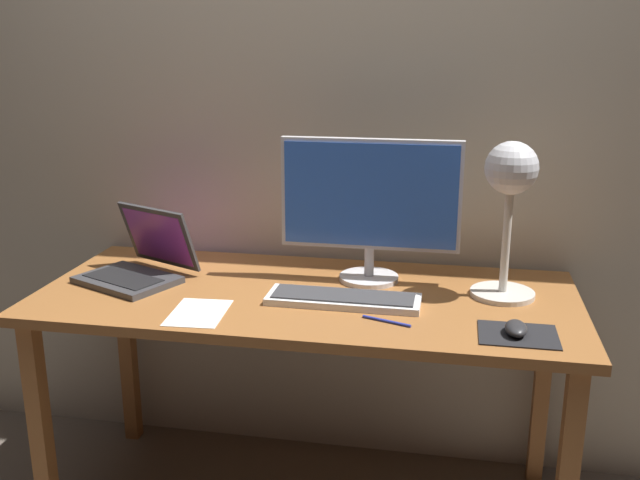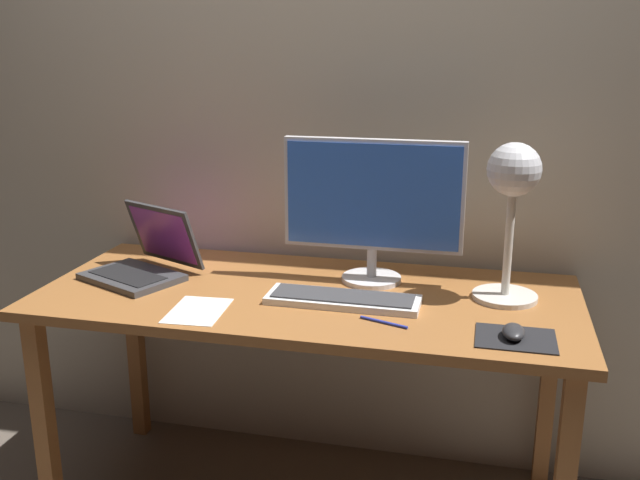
{
  "view_description": "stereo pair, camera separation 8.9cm",
  "coord_description": "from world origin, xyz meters",
  "px_view_note": "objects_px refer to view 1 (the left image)",
  "views": [
    {
      "loc": [
        0.42,
        -1.96,
        1.48
      ],
      "look_at": [
        0.05,
        -0.05,
        0.92
      ],
      "focal_mm": 40.09,
      "sensor_mm": 36.0,
      "label": 1
    },
    {
      "loc": [
        0.5,
        -1.95,
        1.48
      ],
      "look_at": [
        0.05,
        -0.05,
        0.92
      ],
      "focal_mm": 40.09,
      "sensor_mm": 36.0,
      "label": 2
    }
  ],
  "objects_px": {
    "monitor": "(370,202)",
    "keyboard_main": "(343,299)",
    "laptop": "(142,259)",
    "pen": "(386,321)",
    "desk_lamp": "(510,188)",
    "mouse": "(516,328)"
  },
  "relations": [
    {
      "from": "pen",
      "to": "keyboard_main",
      "type": "bearing_deg",
      "value": 137.59
    },
    {
      "from": "mouse",
      "to": "desk_lamp",
      "type": "bearing_deg",
      "value": 93.49
    },
    {
      "from": "monitor",
      "to": "desk_lamp",
      "type": "height_order",
      "value": "desk_lamp"
    },
    {
      "from": "monitor",
      "to": "laptop",
      "type": "distance_m",
      "value": 0.74
    },
    {
      "from": "keyboard_main",
      "to": "laptop",
      "type": "distance_m",
      "value": 0.67
    },
    {
      "from": "pen",
      "to": "laptop",
      "type": "bearing_deg",
      "value": 164.08
    },
    {
      "from": "monitor",
      "to": "desk_lamp",
      "type": "bearing_deg",
      "value": -9.25
    },
    {
      "from": "laptop",
      "to": "pen",
      "type": "distance_m",
      "value": 0.83
    },
    {
      "from": "keyboard_main",
      "to": "pen",
      "type": "height_order",
      "value": "keyboard_main"
    },
    {
      "from": "keyboard_main",
      "to": "mouse",
      "type": "distance_m",
      "value": 0.49
    },
    {
      "from": "keyboard_main",
      "to": "laptop",
      "type": "xyz_separation_m",
      "value": [
        -0.66,
        0.1,
        0.05
      ]
    },
    {
      "from": "mouse",
      "to": "keyboard_main",
      "type": "bearing_deg",
      "value": 162.38
    },
    {
      "from": "desk_lamp",
      "to": "pen",
      "type": "distance_m",
      "value": 0.52
    },
    {
      "from": "monitor",
      "to": "keyboard_main",
      "type": "relative_size",
      "value": 1.25
    },
    {
      "from": "monitor",
      "to": "keyboard_main",
      "type": "xyz_separation_m",
      "value": [
        -0.05,
        -0.21,
        -0.24
      ]
    },
    {
      "from": "laptop",
      "to": "desk_lamp",
      "type": "bearing_deg",
      "value": 2.12
    },
    {
      "from": "pen",
      "to": "monitor",
      "type": "bearing_deg",
      "value": 104.89
    },
    {
      "from": "laptop",
      "to": "monitor",
      "type": "bearing_deg",
      "value": 8.61
    },
    {
      "from": "mouse",
      "to": "pen",
      "type": "height_order",
      "value": "mouse"
    },
    {
      "from": "keyboard_main",
      "to": "desk_lamp",
      "type": "relative_size",
      "value": 0.96
    },
    {
      "from": "keyboard_main",
      "to": "pen",
      "type": "relative_size",
      "value": 3.15
    },
    {
      "from": "keyboard_main",
      "to": "desk_lamp",
      "type": "bearing_deg",
      "value": 17.62
    }
  ]
}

